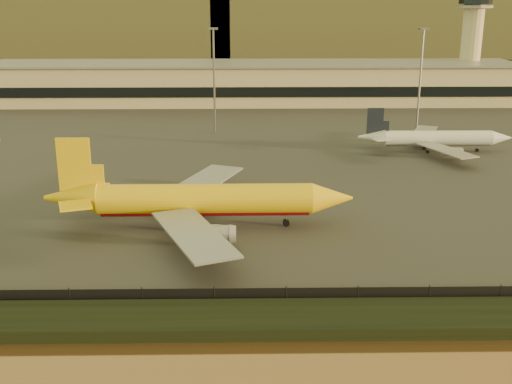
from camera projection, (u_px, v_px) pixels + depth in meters
ground at (265, 261)px, 84.12m from camera, size 900.00×900.00×0.00m
embankment at (269, 319)px, 67.69m from camera, size 320.00×7.00×1.40m
tarmac at (254, 121)px, 174.76m from camera, size 320.00×220.00×0.20m
perimeter_fence at (268, 297)px, 71.33m from camera, size 300.00×0.05×2.20m
terminal_building at (207, 83)px, 201.84m from camera, size 202.00×25.00×12.60m
control_tower at (472, 32)px, 203.82m from camera, size 11.20×11.20×35.50m
apron_light_masts at (319, 72)px, 151.26m from camera, size 152.20×12.20×25.40m
dhl_cargo_jet at (200, 201)px, 94.72m from camera, size 45.52×44.78×13.65m
white_narrowbody_jet at (435, 139)px, 140.02m from camera, size 33.71×33.02×9.72m
gse_vehicle_yellow at (293, 192)px, 109.81m from camera, size 3.71×2.03×1.59m
gse_vehicle_white at (210, 181)px, 115.56m from camera, size 4.30×2.36×1.84m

